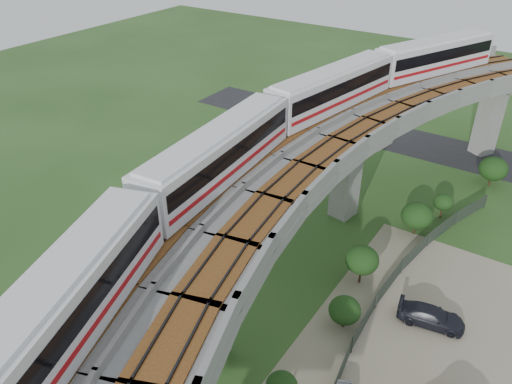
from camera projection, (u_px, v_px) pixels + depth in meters
ground at (279, 268)px, 41.75m from camera, size 160.00×160.00×0.00m
dirt_lot at (441, 358)px, 33.72m from camera, size 18.00×26.00×0.04m
asphalt_road at (402, 140)px, 63.13m from camera, size 60.00×8.00×0.03m
viaduct at (329, 189)px, 35.24m from camera, size 19.58×73.98×11.40m
metro_train at (301, 126)px, 36.55m from camera, size 11.50×61.30×3.64m
fence at (392, 308)px, 36.77m from camera, size 3.87×38.73×1.50m
tree_0 at (493, 169)px, 52.38m from camera, size 2.94×2.94×3.28m
tree_1 at (443, 202)px, 47.29m from camera, size 1.90×1.90×2.56m
tree_2 at (417, 216)px, 44.83m from camera, size 2.85×2.85×3.24m
tree_3 at (362, 260)px, 39.02m from camera, size 2.64×2.64×3.45m
tree_4 at (345, 310)px, 35.31m from camera, size 2.31×2.31×2.62m
car_dark at (431, 316)px, 36.05m from camera, size 5.03×2.78×1.38m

